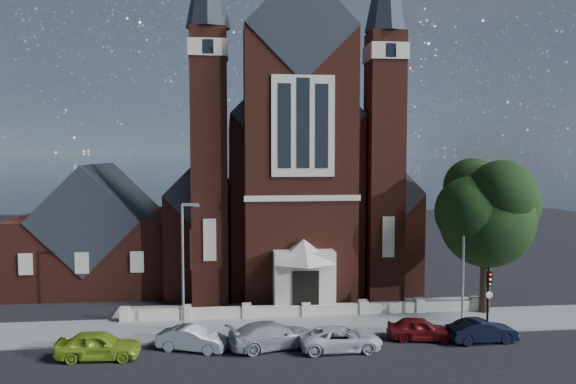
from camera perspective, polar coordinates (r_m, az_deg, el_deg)
The scene contains 16 objects.
ground at distance 47.24m, azimuth 0.34°, elevation -9.66°, with size 120.00×120.00×0.00m, color black.
pavement_strip at distance 37.21m, azimuth 2.24°, elevation -13.45°, with size 60.00×5.00×0.12m, color gray.
forecourt_paving at distance 41.00m, azimuth 1.40°, elevation -11.79°, with size 26.00×3.00×0.14m, color gray.
forecourt_wall at distance 39.10m, azimuth 1.80°, elevation -12.58°, with size 24.00×0.40×0.90m, color #B1A88D.
church at distance 53.88m, azimuth -0.63°, elevation 0.85°, with size 20.01×34.90×29.20m.
parish_hall at distance 50.28m, azimuth -18.56°, elevation -4.37°, with size 12.00×12.20×10.24m.
street_tree at distance 40.68m, azimuth 19.85°, elevation -2.16°, with size 6.40×6.60×10.70m.
street_lamp_left at distance 35.31m, azimuth -10.50°, elevation -6.77°, with size 1.16×0.22×8.09m.
street_lamp_right at distance 38.42m, azimuth 17.52°, elevation -6.02°, with size 1.16×0.22×8.09m.
traffic_signal at distance 37.80m, azimuth 19.71°, elevation -9.35°, with size 0.28×0.42×4.00m.
car_lime_van at distance 33.12m, azimuth -18.69°, elevation -14.52°, with size 1.80×4.46×1.52m, color #86A621.
car_silver_a at distance 33.23m, azimuth -9.67°, elevation -14.48°, with size 1.39×4.00×1.32m, color #B2B3BA.
car_silver_b at distance 33.13m, azimuth -1.59°, elevation -14.32°, with size 2.10×5.16×1.50m, color #95999C.
car_white_suv at distance 32.94m, azimuth 5.36°, elevation -14.61°, with size 2.19×4.74×1.32m, color silver.
car_dark_red at distance 35.34m, azimuth 13.29°, elevation -13.37°, with size 1.59×3.95×1.34m, color maroon.
car_navy at distance 35.96m, azimuth 19.11°, elevation -13.19°, with size 1.42×4.06×1.34m, color black.
Camera 1 is at (-5.27, -30.60, 11.18)m, focal length 35.00 mm.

